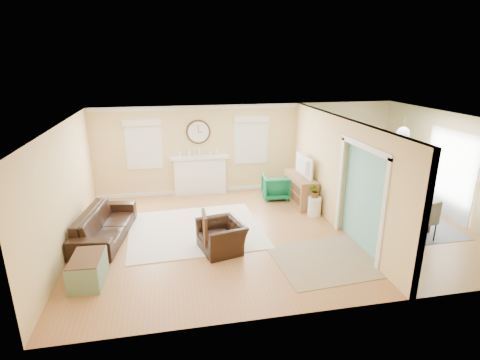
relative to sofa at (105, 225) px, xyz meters
name	(u,v)px	position (x,y,z in m)	size (l,w,h in m)	color
floor	(276,230)	(3.86, -0.34, -0.33)	(9.00, 9.00, 0.00)	#AB6B37
wall_back	(249,148)	(3.86, 2.66, 0.97)	(9.00, 0.02, 2.60)	#EAC385
wall_front	(335,237)	(3.86, -3.34, 0.97)	(9.00, 0.02, 2.60)	#EAC385
wall_left	(64,191)	(-0.64, -0.34, 0.97)	(0.02, 6.00, 2.60)	#EAC385
wall_right	(453,167)	(8.36, -0.34, 0.97)	(0.02, 6.00, 2.60)	#EAC385
ceiling	(279,120)	(3.86, -0.34, 2.27)	(9.00, 6.00, 0.02)	white
partition	(335,168)	(5.37, -0.06, 1.02)	(0.17, 6.00, 2.60)	#EAC385
fireplace	(200,174)	(2.36, 2.54, 0.27)	(1.70, 0.30, 1.17)	white
wall_clock	(198,132)	(2.36, 2.62, 1.52)	(0.70, 0.07, 0.70)	#4F321B
window_left	(143,141)	(0.81, 2.61, 1.33)	(1.05, 0.13, 1.42)	white
window_right	(251,136)	(3.91, 2.61, 1.33)	(1.05, 0.13, 1.42)	white
french_doors	(450,175)	(8.31, -0.34, 0.77)	(0.06, 1.70, 2.20)	white
pendant	(403,133)	(6.86, -0.34, 1.87)	(0.30, 0.30, 0.55)	gold
rug_cream	(196,230)	(2.01, 0.04, -0.32)	(3.06, 2.65, 0.02)	beige
rug_jute	(329,259)	(4.53, -1.86, -0.33)	(2.16, 1.77, 0.01)	tan
rug_grey	(392,218)	(6.95, -0.25, -0.33)	(2.28, 2.85, 0.01)	slate
sofa	(105,225)	(0.00, 0.00, 0.00)	(2.27, 0.89, 0.66)	black
eames_chair	(222,236)	(2.48, -1.03, -0.02)	(0.96, 0.84, 0.62)	black
green_chair	(276,187)	(4.46, 1.74, 0.01)	(0.74, 0.76, 0.69)	#086232
trunk	(88,270)	(-0.05, -1.76, -0.08)	(0.57, 0.90, 0.51)	gray
credenza	(300,189)	(5.01, 1.22, 0.07)	(0.50, 1.46, 0.80)	olive
tv	(301,166)	(4.99, 1.22, 0.75)	(0.98, 0.13, 0.56)	black
garden_stool	(314,206)	(5.07, 0.32, -0.08)	(0.34, 0.34, 0.50)	white
potted_plant	(315,190)	(5.07, 0.32, 0.35)	(0.34, 0.29, 0.38)	#337F33
dining_table	(394,206)	(6.95, -0.25, 0.01)	(1.95, 1.09, 0.69)	#4F321B
dining_chair_n	(373,181)	(7.02, 0.93, 0.27)	(0.55, 0.55, 1.03)	slate
dining_chair_s	(425,217)	(6.93, -1.42, 0.22)	(0.50, 0.50, 0.94)	slate
dining_chair_w	(370,199)	(6.32, -0.15, 0.22)	(0.42, 0.42, 0.93)	white
dining_chair_e	(420,196)	(7.62, -0.29, 0.24)	(0.50, 0.50, 0.96)	slate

